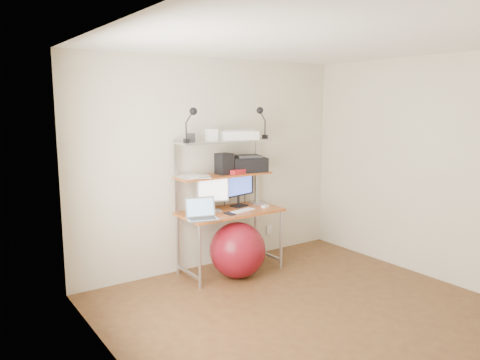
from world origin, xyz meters
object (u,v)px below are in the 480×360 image
at_px(laptop, 201,214).
at_px(monitor_silver, 213,192).
at_px(monitor_black, 238,186).
at_px(printer, 248,164).
at_px(exercise_ball, 238,250).

bearing_deg(laptop, monitor_silver, 54.94).
height_order(monitor_black, laptop, monitor_black).
height_order(laptop, printer, printer).
relative_size(monitor_black, exercise_ball, 0.79).
bearing_deg(monitor_silver, exercise_ball, -45.02).
height_order(printer, exercise_ball, printer).
relative_size(monitor_black, laptop, 1.31).
xyz_separation_m(monitor_silver, exercise_ball, (0.15, -0.29, -0.64)).
relative_size(monitor_silver, printer, 0.86).
bearing_deg(laptop, monitor_black, 38.30).
bearing_deg(printer, monitor_black, -159.56).
xyz_separation_m(laptop, printer, (0.84, 0.30, 0.46)).
xyz_separation_m(monitor_black, printer, (0.15, 0.01, 0.25)).
xyz_separation_m(monitor_silver, monitor_black, (0.39, 0.05, 0.03)).
bearing_deg(exercise_ball, monitor_silver, 117.25).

